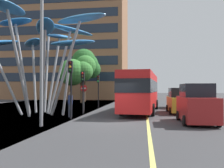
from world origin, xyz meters
The scene contains 15 objects.
ground centered at (-0.67, 0.00, -0.05)m, with size 120.00×240.00×0.10m.
red_bus centered at (1.75, 6.99, 1.98)m, with size 3.47×11.42×3.62m.
leaf_sculpture centered at (-6.30, 3.95, 6.33)m, with size 11.80×11.53×8.66m.
traffic_light_kerb_near centered at (-2.95, 1.19, 2.86)m, with size 0.28×0.42×3.96m.
traffic_light_kerb_far centered at (-3.05, 4.86, 2.54)m, with size 0.28×0.42×3.50m.
traffic_light_island_mid centered at (-3.03, 11.57, 2.60)m, with size 0.28×0.42×3.58m.
car_parked_near centered at (5.13, 0.40, 1.11)m, with size 1.99×4.25×2.37m.
car_parked_mid centered at (4.99, 6.55, 1.00)m, with size 1.92×4.38×2.15m.
car_parked_far centered at (5.59, 12.28, 0.98)m, with size 1.99×3.91×2.08m.
street_lamp centered at (-3.29, -2.00, 5.18)m, with size 1.60×0.44×8.22m.
tree_pavement_near centered at (-7.76, 20.00, 4.83)m, with size 5.18×5.04×7.19m.
tree_pavement_far centered at (-7.71, 23.48, 5.86)m, with size 5.40×4.43×8.61m.
pedestrian centered at (-3.37, 2.45, 0.92)m, with size 0.34×0.34×1.81m.
no_entry_sign centered at (-3.25, 5.98, 1.62)m, with size 0.60×0.12×2.43m.
backdrop_building centered at (-14.73, 37.38, 12.18)m, with size 25.46×15.55×24.36m.
Camera 1 is at (1.99, -14.62, 2.05)m, focal length 38.53 mm.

